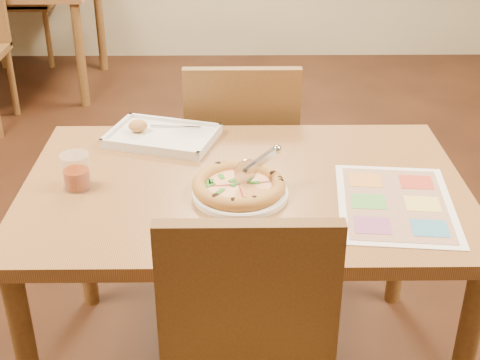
{
  "coord_description": "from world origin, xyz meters",
  "views": [
    {
      "loc": [
        -0.03,
        -1.73,
        1.66
      ],
      "look_at": [
        -0.01,
        -0.07,
        0.77
      ],
      "focal_mm": 50.0,
      "sensor_mm": 36.0,
      "label": 1
    }
  ],
  "objects_px": {
    "dining_table": "(244,208)",
    "plate": "(240,193)",
    "pizza_cutter": "(257,164)",
    "chair_far": "(242,144)",
    "pizza": "(239,185)",
    "glass_tumbler": "(76,173)",
    "menu": "(395,203)",
    "appetizer_tray": "(160,136)"
  },
  "relations": [
    {
      "from": "pizza",
      "to": "appetizer_tray",
      "type": "distance_m",
      "value": 0.45
    },
    {
      "from": "chair_far",
      "to": "menu",
      "type": "relative_size",
      "value": 1.06
    },
    {
      "from": "dining_table",
      "to": "appetizer_tray",
      "type": "relative_size",
      "value": 3.26
    },
    {
      "from": "appetizer_tray",
      "to": "menu",
      "type": "xyz_separation_m",
      "value": [
        0.69,
        -0.43,
        -0.01
      ]
    },
    {
      "from": "plate",
      "to": "chair_far",
      "type": "bearing_deg",
      "value": 88.81
    },
    {
      "from": "pizza_cutter",
      "to": "chair_far",
      "type": "bearing_deg",
      "value": 59.27
    },
    {
      "from": "glass_tumbler",
      "to": "menu",
      "type": "xyz_separation_m",
      "value": [
        0.9,
        -0.11,
        -0.04
      ]
    },
    {
      "from": "plate",
      "to": "menu",
      "type": "xyz_separation_m",
      "value": [
        0.43,
        -0.05,
        -0.0
      ]
    },
    {
      "from": "plate",
      "to": "menu",
      "type": "distance_m",
      "value": 0.44
    },
    {
      "from": "dining_table",
      "to": "appetizer_tray",
      "type": "xyz_separation_m",
      "value": [
        -0.28,
        0.31,
        0.1
      ]
    },
    {
      "from": "plate",
      "to": "glass_tumbler",
      "type": "bearing_deg",
      "value": 173.51
    },
    {
      "from": "dining_table",
      "to": "menu",
      "type": "relative_size",
      "value": 2.94
    },
    {
      "from": "appetizer_tray",
      "to": "pizza_cutter",
      "type": "bearing_deg",
      "value": -48.46
    },
    {
      "from": "appetizer_tray",
      "to": "glass_tumbler",
      "type": "relative_size",
      "value": 3.8
    },
    {
      "from": "chair_far",
      "to": "plate",
      "type": "relative_size",
      "value": 1.72
    },
    {
      "from": "pizza_cutter",
      "to": "glass_tumbler",
      "type": "relative_size",
      "value": 1.24
    },
    {
      "from": "chair_far",
      "to": "glass_tumbler",
      "type": "distance_m",
      "value": 0.81
    },
    {
      "from": "pizza",
      "to": "pizza_cutter",
      "type": "height_order",
      "value": "pizza_cutter"
    },
    {
      "from": "appetizer_tray",
      "to": "dining_table",
      "type": "bearing_deg",
      "value": -48.24
    },
    {
      "from": "pizza_cutter",
      "to": "menu",
      "type": "height_order",
      "value": "pizza_cutter"
    },
    {
      "from": "dining_table",
      "to": "pizza_cutter",
      "type": "height_order",
      "value": "pizza_cutter"
    },
    {
      "from": "dining_table",
      "to": "pizza_cutter",
      "type": "distance_m",
      "value": 0.18
    },
    {
      "from": "dining_table",
      "to": "pizza",
      "type": "relative_size",
      "value": 4.88
    },
    {
      "from": "pizza",
      "to": "chair_far",
      "type": "bearing_deg",
      "value": 88.5
    },
    {
      "from": "glass_tumbler",
      "to": "menu",
      "type": "height_order",
      "value": "glass_tumbler"
    },
    {
      "from": "pizza",
      "to": "glass_tumbler",
      "type": "height_order",
      "value": "glass_tumbler"
    },
    {
      "from": "dining_table",
      "to": "menu",
      "type": "xyz_separation_m",
      "value": [
        0.42,
        -0.13,
        0.09
      ]
    },
    {
      "from": "dining_table",
      "to": "plate",
      "type": "distance_m",
      "value": 0.12
    },
    {
      "from": "pizza",
      "to": "pizza_cutter",
      "type": "relative_size",
      "value": 2.04
    },
    {
      "from": "chair_far",
      "to": "pizza_cutter",
      "type": "relative_size",
      "value": 3.61
    },
    {
      "from": "chair_far",
      "to": "plate",
      "type": "xyz_separation_m",
      "value": [
        -0.01,
        -0.67,
        0.16
      ]
    },
    {
      "from": "pizza",
      "to": "menu",
      "type": "bearing_deg",
      "value": -8.13
    },
    {
      "from": "menu",
      "to": "plate",
      "type": "bearing_deg",
      "value": 172.97
    },
    {
      "from": "glass_tumbler",
      "to": "pizza",
      "type": "bearing_deg",
      "value": -5.46
    },
    {
      "from": "dining_table",
      "to": "glass_tumbler",
      "type": "bearing_deg",
      "value": -177.71
    },
    {
      "from": "pizza_cutter",
      "to": "menu",
      "type": "xyz_separation_m",
      "value": [
        0.38,
        -0.09,
        -0.08
      ]
    },
    {
      "from": "dining_table",
      "to": "plate",
      "type": "bearing_deg",
      "value": -100.86
    },
    {
      "from": "dining_table",
      "to": "glass_tumbler",
      "type": "xyz_separation_m",
      "value": [
        -0.48,
        -0.02,
        0.13
      ]
    },
    {
      "from": "glass_tumbler",
      "to": "menu",
      "type": "bearing_deg",
      "value": -6.75
    },
    {
      "from": "appetizer_tray",
      "to": "glass_tumbler",
      "type": "distance_m",
      "value": 0.39
    },
    {
      "from": "plate",
      "to": "pizza",
      "type": "xyz_separation_m",
      "value": [
        -0.0,
        0.01,
        0.02
      ]
    },
    {
      "from": "dining_table",
      "to": "glass_tumbler",
      "type": "height_order",
      "value": "glass_tumbler"
    }
  ]
}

